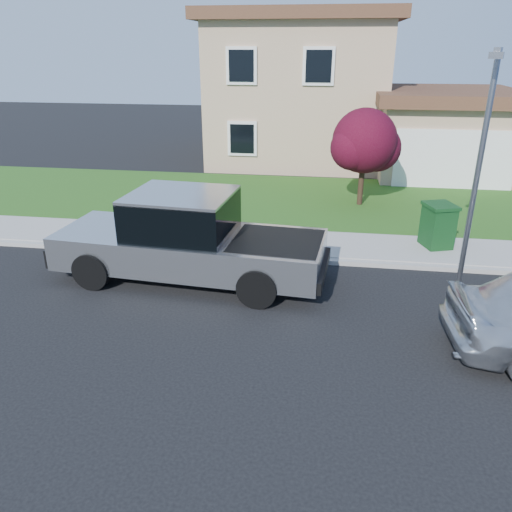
{
  "coord_description": "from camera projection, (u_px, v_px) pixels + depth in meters",
  "views": [
    {
      "loc": [
        1.62,
        -9.45,
        5.37
      ],
      "look_at": [
        0.19,
        0.32,
        1.2
      ],
      "focal_mm": 35.0,
      "sensor_mm": 36.0,
      "label": 1
    }
  ],
  "objects": [
    {
      "name": "street_lamp",
      "position": [
        479.0,
        161.0,
        10.86
      ],
      "size": [
        0.41,
        0.69,
        5.35
      ],
      "rotation": [
        0.0,
        0.0,
        -0.35
      ],
      "color": "slate",
      "rests_on": "ground"
    },
    {
      "name": "ornamental_tree",
      "position": [
        365.0,
        144.0,
        17.15
      ],
      "size": [
        2.45,
        2.21,
        3.37
      ],
      "color": "black",
      "rests_on": "lawn"
    },
    {
      "name": "woman",
      "position": [
        219.0,
        228.0,
        13.42
      ],
      "size": [
        0.63,
        0.45,
        1.77
      ],
      "rotation": [
        0.0,
        0.0,
        3.03
      ],
      "color": "#DA8377",
      "rests_on": "ground"
    },
    {
      "name": "sidewalk",
      "position": [
        302.0,
        244.0,
        14.4
      ],
      "size": [
        40.0,
        2.0,
        0.15
      ],
      "primitive_type": "cube",
      "color": "gray",
      "rests_on": "ground"
    },
    {
      "name": "pickup_truck",
      "position": [
        189.0,
        240.0,
        12.1
      ],
      "size": [
        6.81,
        2.84,
        2.18
      ],
      "rotation": [
        0.0,
        0.0,
        -0.08
      ],
      "color": "black",
      "rests_on": "ground"
    },
    {
      "name": "house",
      "position": [
        326.0,
        94.0,
        24.44
      ],
      "size": [
        14.0,
        11.3,
        6.85
      ],
      "color": "tan",
      "rests_on": "ground"
    },
    {
      "name": "curb",
      "position": [
        300.0,
        260.0,
        13.41
      ],
      "size": [
        40.0,
        0.2,
        0.12
      ],
      "primitive_type": "cube",
      "color": "gray",
      "rests_on": "ground"
    },
    {
      "name": "lawn",
      "position": [
        309.0,
        201.0,
        18.51
      ],
      "size": [
        40.0,
        7.0,
        0.1
      ],
      "primitive_type": "cube",
      "color": "#143C11",
      "rests_on": "ground"
    },
    {
      "name": "trash_bin",
      "position": [
        438.0,
        225.0,
        13.85
      ],
      "size": [
        0.99,
        1.06,
        1.23
      ],
      "rotation": [
        0.0,
        0.0,
        0.32
      ],
      "color": "#0F3814",
      "rests_on": "sidewalk"
    },
    {
      "name": "ground",
      "position": [
        245.0,
        312.0,
        10.92
      ],
      "size": [
        80.0,
        80.0,
        0.0
      ],
      "primitive_type": "plane",
      "color": "black",
      "rests_on": "ground"
    }
  ]
}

